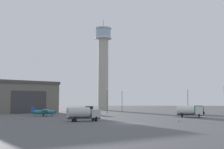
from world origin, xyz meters
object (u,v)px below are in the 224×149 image
truck_fuel_tanker_white (190,111)px  traffic_cone_mid_apron (178,120)px  light_post_north (107,98)px  traffic_cone_near_right (22,118)px  truck_flatbed_black (89,110)px  truck_box_green (197,109)px  truck_fuel_tanker_silver (83,113)px  airplane_teal (44,112)px  light_post_west (224,97)px  control_tower (103,63)px  light_post_centre (188,99)px  light_post_east (122,100)px

truck_fuel_tanker_white → traffic_cone_mid_apron: (-5.57, -13.95, -1.37)m
light_post_north → traffic_cone_near_right: light_post_north is taller
truck_flatbed_black → truck_box_green: 33.95m
truck_fuel_tanker_white → traffic_cone_mid_apron: size_ratio=10.02×
truck_fuel_tanker_silver → truck_fuel_tanker_white: bearing=5.8°
truck_box_green → traffic_cone_mid_apron: bearing=-174.1°
light_post_north → airplane_teal: bearing=-131.6°
airplane_teal → light_post_west: (56.13, 19.39, 4.23)m
truck_fuel_tanker_white → truck_flatbed_black: truck_fuel_tanker_white is taller
truck_box_green → light_post_north: size_ratio=0.82×
truck_flatbed_black → truck_box_green: truck_box_green is taller
control_tower → truck_flatbed_black: size_ratio=6.99×
control_tower → traffic_cone_near_right: control_tower is taller
control_tower → truck_flatbed_black: 43.61m
truck_flatbed_black → light_post_centre: size_ratio=0.76×
light_post_west → light_post_north: bearing=-178.6°
airplane_teal → truck_fuel_tanker_silver: (13.99, -19.24, 0.35)m
truck_fuel_tanker_silver → traffic_cone_mid_apron: size_ratio=10.38×
light_post_north → traffic_cone_near_right: size_ratio=14.95×
truck_fuel_tanker_white → light_post_centre: (3.90, 19.98, 3.09)m
truck_flatbed_black → truck_fuel_tanker_white: bearing=48.2°
truck_fuel_tanker_silver → light_post_centre: light_post_centre is taller
light_post_centre → traffic_cone_near_right: (-44.19, -29.60, -4.52)m
light_post_east → truck_box_green: bearing=-30.9°
truck_fuel_tanker_silver → traffic_cone_near_right: (-15.01, 5.75, -1.33)m
control_tower → traffic_cone_mid_apron: bearing=-72.7°
truck_box_green → traffic_cone_mid_apron: size_ratio=10.20×
airplane_teal → traffic_cone_near_right: airplane_teal is taller
truck_flatbed_black → light_post_centre: bearing=84.5°
truck_fuel_tanker_silver → light_post_west: 57.30m
traffic_cone_near_right → traffic_cone_mid_apron: (34.72, -4.33, 0.06)m
light_post_west → truck_fuel_tanker_white: bearing=-125.9°
airplane_teal → light_post_centre: (43.17, 16.11, 3.54)m
airplane_teal → traffic_cone_near_right: (-1.02, -13.49, -0.98)m
truck_box_green → light_post_centre: light_post_centre is taller
control_tower → traffic_cone_near_right: bearing=-101.5°
light_post_west → traffic_cone_mid_apron: (-22.43, -37.21, -5.15)m
truck_box_green → traffic_cone_mid_apron: (-11.03, -28.11, -1.26)m
control_tower → light_post_north: control_tower is taller
truck_fuel_tanker_silver → airplane_teal: bearing=100.5°
light_post_centre → traffic_cone_mid_apron: size_ratio=11.68×
traffic_cone_near_right → truck_fuel_tanker_white: bearing=13.4°
truck_flatbed_black → control_tower: bearing=166.9°
airplane_teal → truck_box_green: truck_box_green is taller
truck_fuel_tanker_white → light_post_west: light_post_west is taller
airplane_teal → light_post_west: 59.53m
truck_fuel_tanker_silver → truck_fuel_tanker_white: truck_fuel_tanker_white is taller
airplane_teal → light_post_centre: light_post_centre is taller
light_post_north → traffic_cone_mid_apron: (17.32, -36.27, -4.71)m
truck_box_green → truck_flatbed_black: bearing=112.9°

